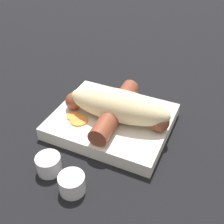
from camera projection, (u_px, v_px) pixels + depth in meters
ground_plane at (112, 126)px, 0.57m from camera, size 3.00×3.00×0.00m
food_tray at (112, 121)px, 0.56m from camera, size 0.22×0.19×0.03m
bread_roll at (119, 105)px, 0.53m from camera, size 0.20×0.08×0.06m
sausage at (115, 111)px, 0.53m from camera, size 0.21×0.18×0.04m
pickled_veggies at (77, 118)px, 0.54m from camera, size 0.05×0.04×0.00m
condiment_cup_near at (49, 165)px, 0.47m from camera, size 0.04×0.04×0.03m
condiment_cup_far at (72, 184)px, 0.44m from camera, size 0.04×0.04×0.03m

